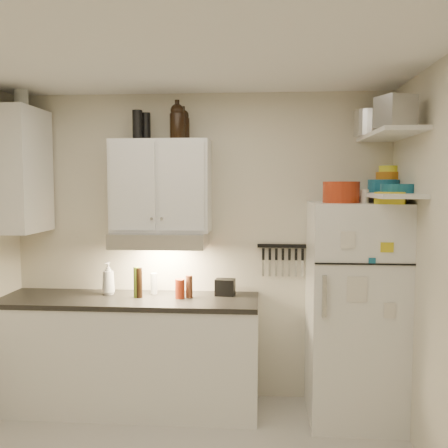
{
  "coord_description": "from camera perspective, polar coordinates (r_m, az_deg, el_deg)",
  "views": [
    {
      "loc": [
        0.52,
        -2.72,
        1.84
      ],
      "look_at": [
        0.25,
        0.9,
        1.55
      ],
      "focal_mm": 40.0,
      "sensor_mm": 36.0,
      "label": 1
    }
  ],
  "objects": [
    {
      "name": "ceiling",
      "position": [
        2.87,
        -6.75,
        20.07
      ],
      "size": [
        3.2,
        3.0,
        0.02
      ],
      "primitive_type": "cube",
      "color": "white",
      "rests_on": "ground"
    },
    {
      "name": "back_wall",
      "position": [
        4.3,
        -2.72,
        -2.65
      ],
      "size": [
        3.2,
        0.02,
        2.6
      ],
      "primitive_type": "cube",
      "color": "beige",
      "rests_on": "ground"
    },
    {
      "name": "base_cabinet",
      "position": [
        4.3,
        -10.73,
        -14.52
      ],
      "size": [
        2.1,
        0.6,
        0.88
      ],
      "primitive_type": "cube",
      "color": "white",
      "rests_on": "floor"
    },
    {
      "name": "countertop",
      "position": [
        4.17,
        -10.83,
        -8.53
      ],
      "size": [
        2.1,
        0.62,
        0.04
      ],
      "primitive_type": "cube",
      "color": "black",
      "rests_on": "base_cabinet"
    },
    {
      "name": "upper_cabinet",
      "position": [
        4.14,
        -7.18,
        4.33
      ],
      "size": [
        0.8,
        0.33,
        0.75
      ],
      "primitive_type": "cube",
      "color": "white",
      "rests_on": "back_wall"
    },
    {
      "name": "side_cabinet",
      "position": [
        4.38,
        -22.34,
        5.67
      ],
      "size": [
        0.33,
        0.55,
        1.0
      ],
      "primitive_type": "cube",
      "color": "white",
      "rests_on": "left_wall"
    },
    {
      "name": "range_hood",
      "position": [
        4.1,
        -7.3,
        -1.77
      ],
      "size": [
        0.76,
        0.46,
        0.12
      ],
      "primitive_type": "cube",
      "color": "silver",
      "rests_on": "back_wall"
    },
    {
      "name": "fridge",
      "position": [
        4.07,
        14.68,
        -9.66
      ],
      "size": [
        0.7,
        0.68,
        1.7
      ],
      "primitive_type": "cube",
      "color": "white",
      "rests_on": "floor"
    },
    {
      "name": "shelf_hi",
      "position": [
        3.87,
        18.42,
        9.67
      ],
      "size": [
        0.3,
        0.95,
        0.03
      ],
      "primitive_type": "cube",
      "color": "white",
      "rests_on": "right_wall"
    },
    {
      "name": "shelf_lo",
      "position": [
        3.86,
        18.25,
        3.15
      ],
      "size": [
        0.3,
        0.95,
        0.03
      ],
      "primitive_type": "cube",
      "color": "white",
      "rests_on": "right_wall"
    },
    {
      "name": "knife_strip",
      "position": [
        4.24,
        6.68,
        -2.5
      ],
      "size": [
        0.42,
        0.02,
        0.03
      ],
      "primitive_type": "cube",
      "color": "black",
      "rests_on": "back_wall"
    },
    {
      "name": "dutch_oven",
      "position": [
        3.88,
        13.24,
        3.56
      ],
      "size": [
        0.36,
        0.36,
        0.16
      ],
      "primitive_type": "cylinder",
      "rotation": [
        0.0,
        0.0,
        -0.4
      ],
      "color": "#A32D13",
      "rests_on": "fridge"
    },
    {
      "name": "book_stack",
      "position": [
        3.77,
        18.53,
        2.85
      ],
      "size": [
        0.27,
        0.31,
        0.08
      ],
      "primitive_type": "cube",
      "rotation": [
        0.0,
        0.0,
        -0.34
      ],
      "color": "gold",
      "rests_on": "fridge"
    },
    {
      "name": "spice_jar",
      "position": [
        3.88,
        15.77,
        3.08
      ],
      "size": [
        0.07,
        0.07,
        0.1
      ],
      "primitive_type": "cylinder",
      "rotation": [
        0.0,
        0.0,
        0.12
      ],
      "color": "silver",
      "rests_on": "fridge"
    },
    {
      "name": "stock_pot",
      "position": [
        4.13,
        16.53,
        10.98
      ],
      "size": [
        0.3,
        0.3,
        0.2
      ],
      "primitive_type": "cylinder",
      "rotation": [
        0.0,
        0.0,
        0.07
      ],
      "color": "silver",
      "rests_on": "shelf_hi"
    },
    {
      "name": "tin_a",
      "position": [
        3.89,
        19.57,
        11.29
      ],
      "size": [
        0.22,
        0.2,
        0.2
      ],
      "primitive_type": "cube",
      "rotation": [
        0.0,
        0.0,
        0.12
      ],
      "color": "#AAAAAD",
      "rests_on": "shelf_hi"
    },
    {
      "name": "tin_b",
      "position": [
        3.53,
        18.98,
        12.07
      ],
      "size": [
        0.26,
        0.26,
        0.2
      ],
      "primitive_type": "cube",
      "rotation": [
        0.0,
        0.0,
        0.41
      ],
      "color": "#AAAAAD",
      "rests_on": "shelf_hi"
    },
    {
      "name": "bowl_teal",
      "position": [
        4.19,
        17.83,
        4.16
      ],
      "size": [
        0.25,
        0.25,
        0.1
      ],
      "primitive_type": "cylinder",
      "color": "#176081",
      "rests_on": "shelf_lo"
    },
    {
      "name": "bowl_orange",
      "position": [
        4.26,
        18.31,
        5.25
      ],
      "size": [
        0.2,
        0.2,
        0.06
      ],
      "primitive_type": "cylinder",
      "color": "#C56C12",
      "rests_on": "bowl_teal"
    },
    {
      "name": "bowl_yellow",
      "position": [
        4.26,
        18.33,
        6.0
      ],
      "size": [
        0.16,
        0.16,
        0.05
      ],
      "primitive_type": "cylinder",
      "color": "#F6F52B",
      "rests_on": "bowl_orange"
    },
    {
      "name": "plates",
      "position": [
        3.87,
        19.39,
        3.85
      ],
      "size": [
        0.36,
        0.36,
        0.07
      ],
      "primitive_type": "cylinder",
      "rotation": [
        0.0,
        0.0,
        0.43
      ],
      "color": "#176081",
      "rests_on": "shelf_lo"
    },
    {
      "name": "growler_a",
      "position": [
        4.09,
        -5.36,
        11.63
      ],
      "size": [
        0.16,
        0.16,
        0.29
      ],
      "primitive_type": null,
      "rotation": [
        0.0,
        0.0,
        -0.4
      ],
      "color": "black",
      "rests_on": "upper_cabinet"
    },
    {
      "name": "growler_b",
      "position": [
        4.14,
        -4.7,
        11.28
      ],
      "size": [
        0.12,
        0.12,
        0.25
      ],
      "primitive_type": null,
      "rotation": [
        0.0,
        0.0,
        0.11
      ],
      "color": "black",
      "rests_on": "upper_cabinet"
    },
    {
      "name": "thermos_a",
      "position": [
        4.21,
        -8.92,
        10.94
      ],
      "size": [
        0.08,
        0.08,
        0.22
      ],
      "primitive_type": "cylinder",
      "rotation": [
        0.0,
        0.0,
        -0.09
      ],
      "color": "black",
      "rests_on": "upper_cabinet"
    },
    {
      "name": "thermos_b",
      "position": [
        4.16,
        -9.86,
        11.09
      ],
      "size": [
        0.09,
        0.09,
        0.23
      ],
      "primitive_type": "cylinder",
      "rotation": [
        0.0,
        0.0,
        -0.18
      ],
      "color": "black",
      "rests_on": "upper_cabinet"
    },
    {
      "name": "side_jar",
      "position": [
        4.46,
        -22.15,
        13.08
      ],
      "size": [
        0.11,
        0.11,
        0.15
      ],
      "primitive_type": "cylinder",
      "rotation": [
        0.0,
        0.0,
        0.03
      ],
      "color": "silver",
      "rests_on": "side_cabinet"
    },
    {
      "name": "soap_bottle",
      "position": [
        4.29,
        -13.09,
        -5.86
      ],
      "size": [
        0.14,
        0.14,
        0.3
      ],
      "primitive_type": "imported",
      "rotation": [
        0.0,
        0.0,
        -0.26
      ],
      "color": "white",
      "rests_on": "countertop"
    },
    {
      "name": "pepper_mill",
      "position": [
        4.09,
        -4.0,
        -7.14
      ],
      "size": [
        0.06,
        0.06,
        0.18
      ],
      "primitive_type": "cylinder",
      "rotation": [
        0.0,
        0.0,
        -0.03
      ],
      "color": "brown",
      "rests_on": "countertop"
    },
    {
      "name": "oil_bottle",
      "position": [
        4.13,
        -9.98,
        -6.58
      ],
      "size": [
        0.05,
        0.05,
        0.25
      ],
      "primitive_type": "cylinder",
      "rotation": [
        0.0,
        0.0,
        0.09
      ],
      "color": "#455816",
      "rests_on": "countertop"
    },
    {
      "name": "vinegar_bottle",
      "position": [
        4.12,
        -9.67,
        -6.64
      ],
      "size": [
        0.06,
        0.06,
        0.25
      ],
      "primitive_type": "cylinder",
      "rotation": [
        0.0,
        0.0,
        -0.15
      ],
      "color": "black",
      "rests_on": "countertop"
    },
    {
      "name": "clear_bottle",
      "position": [
        4.25,
        -8.01,
        -6.76
      ],
      "size": [
        0.08,
        0.08,
        0.18
      ],
      "primitive_type": "cylinder",
      "rotation": [
        0.0,
        0.0,
        -0.38
      ],
      "color": "silver",
      "rests_on": "countertop"
    },
    {
      "name": "red_jar",
      "position": [
        4.07,
        -5.06,
        -7.39
      ],
      "size": [
        0.09,
        0.09,
        0.16
      ],
      "primitive_type": "cylinder",
      "rotation": [
        0.0,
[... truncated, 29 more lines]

